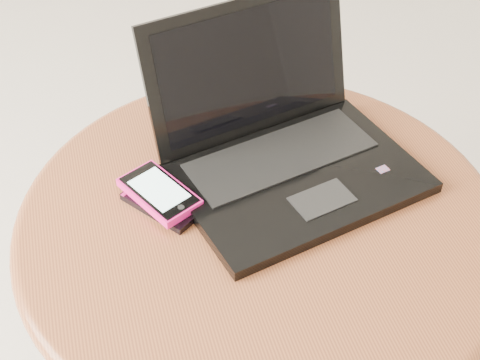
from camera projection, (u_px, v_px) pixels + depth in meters
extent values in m
cylinder|color=brown|center=(257.00, 326.00, 1.11)|extent=(0.11, 0.11, 0.47)
cylinder|color=brown|center=(260.00, 218.00, 0.94)|extent=(0.64, 0.64, 0.03)
torus|color=brown|center=(260.00, 218.00, 0.94)|extent=(0.67, 0.67, 0.03)
cube|color=black|center=(298.00, 178.00, 0.96)|extent=(0.37, 0.30, 0.02)
cube|color=black|center=(281.00, 155.00, 0.99)|extent=(0.29, 0.16, 0.00)
cube|color=black|center=(322.00, 199.00, 0.92)|extent=(0.09, 0.07, 0.00)
cube|color=red|center=(383.00, 169.00, 0.96)|extent=(0.02, 0.02, 0.00)
cube|color=black|center=(249.00, 67.00, 0.98)|extent=(0.33, 0.13, 0.20)
cube|color=black|center=(251.00, 68.00, 0.98)|extent=(0.29, 0.11, 0.16)
cube|color=black|center=(164.00, 203.00, 0.93)|extent=(0.11, 0.12, 0.01)
cube|color=#A81C62|center=(137.00, 184.00, 0.95)|extent=(0.05, 0.04, 0.00)
cube|color=#FD1988|center=(159.00, 193.00, 0.93)|extent=(0.11, 0.13, 0.01)
cube|color=black|center=(159.00, 189.00, 0.93)|extent=(0.10, 0.12, 0.00)
cube|color=#CDFBFD|center=(159.00, 189.00, 0.93)|extent=(0.08, 0.09, 0.00)
cylinder|color=black|center=(181.00, 207.00, 0.90)|extent=(0.01, 0.01, 0.00)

